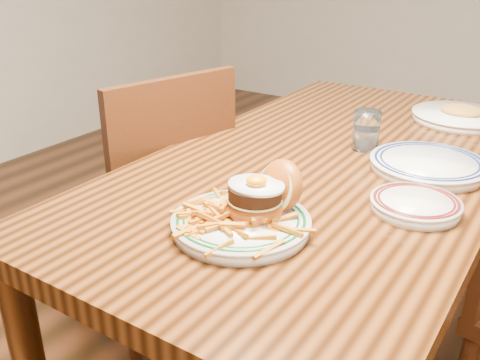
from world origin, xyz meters
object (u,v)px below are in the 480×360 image
Objects in this scene: chair_left at (156,205)px; side_plate at (416,204)px; table at (330,188)px; main_plate at (248,212)px.

chair_left is 0.88m from side_plate.
table is 1.70× the size of chair_left.
side_plate is at bearing 66.27° from main_plate.
chair_left is 4.95× the size of side_plate.
main_plate reaches higher than side_plate.
main_plate is at bearing -16.78° from chair_left.
table is 8.43× the size of side_plate.
main_plate is at bearing -143.41° from side_plate.
main_plate reaches higher than table.
side_plate is at bearing 8.34° from chair_left.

